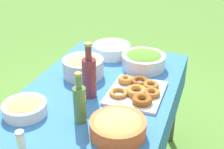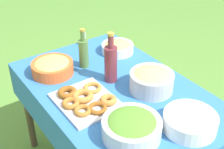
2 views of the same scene
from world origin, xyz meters
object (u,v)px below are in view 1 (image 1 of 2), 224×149
plate_stack (112,50)px  olive_oil_bottle (80,103)px  pasta_bowl (83,66)px  donut_platter (137,91)px  wine_bottle (89,76)px  salad_bowl (144,60)px  bread_bowl (25,107)px  fruit_bowl (118,126)px

plate_stack → olive_oil_bottle: (-0.83, -0.12, 0.06)m
plate_stack → pasta_bowl: bearing=170.2°
donut_platter → plate_stack: size_ratio=1.34×
wine_bottle → donut_platter: bearing=-66.7°
donut_platter → wine_bottle: size_ratio=1.12×
salad_bowl → bread_bowl: bearing=148.8°
salad_bowl → plate_stack: 0.30m
donut_platter → fruit_bowl: bearing=-178.1°
olive_oil_bottle → fruit_bowl: bearing=-100.9°
plate_stack → wine_bottle: size_ratio=0.84×
pasta_bowl → plate_stack: bearing=-9.8°
fruit_bowl → bread_bowl: bearing=89.4°
fruit_bowl → olive_oil_bottle: bearing=79.1°
olive_oil_bottle → plate_stack: bearing=8.6°
donut_platter → wine_bottle: bearing=113.3°
donut_platter → wine_bottle: 0.29m
salad_bowl → plate_stack: salad_bowl is taller
plate_stack → fruit_bowl: size_ratio=1.02×
salad_bowl → pasta_bowl: size_ratio=1.13×
salad_bowl → donut_platter: size_ratio=0.81×
olive_oil_bottle → wine_bottle: size_ratio=0.84×
pasta_bowl → donut_platter: bearing=-106.5°
salad_bowl → fruit_bowl: (-0.74, -0.06, -0.01)m
olive_oil_bottle → bread_bowl: olive_oil_bottle is taller
donut_platter → olive_oil_bottle: (-0.35, 0.20, 0.09)m
donut_platter → olive_oil_bottle: olive_oil_bottle is taller
wine_bottle → salad_bowl: bearing=-23.1°
salad_bowl → donut_platter: salad_bowl is taller
pasta_bowl → donut_platter: 0.41m
bread_bowl → fruit_bowl: 0.51m
pasta_bowl → plate_stack: (0.37, -0.06, -0.03)m
donut_platter → pasta_bowl: bearing=73.5°
donut_platter → bread_bowl: bearing=127.5°
wine_bottle → pasta_bowl: bearing=32.0°
salad_bowl → bread_bowl: 0.86m
plate_stack → wine_bottle: bearing=-172.8°
pasta_bowl → bread_bowl: bearing=167.4°
bread_bowl → donut_platter: bearing=-52.5°
plate_stack → wine_bottle: 0.60m
salad_bowl → fruit_bowl: bearing=-175.1°
plate_stack → salad_bowl: bearing=-115.0°
donut_platter → bread_bowl: 0.63m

